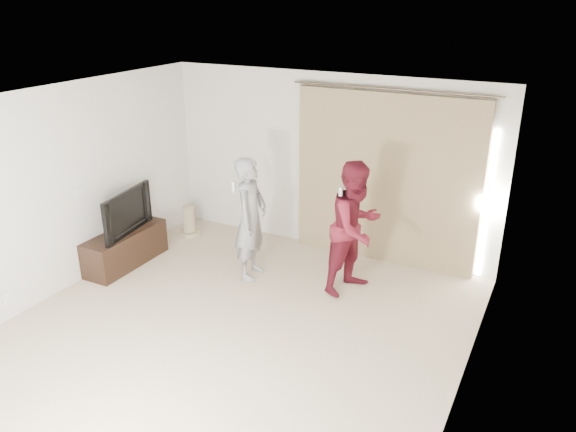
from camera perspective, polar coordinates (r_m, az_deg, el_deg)
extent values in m
plane|color=beige|center=(6.51, -6.12, -12.01)|extent=(5.50, 5.50, 0.00)
cube|color=silver|center=(8.18, 4.04, 5.34)|extent=(5.00, 0.04, 2.60)
cube|color=silver|center=(7.50, -22.80, 2.10)|extent=(0.04, 5.50, 2.60)
cube|color=white|center=(7.77, -20.44, 2.31)|extent=(0.02, 0.08, 0.12)
cube|color=white|center=(7.38, -26.82, -7.42)|extent=(0.02, 0.08, 0.12)
cube|color=silver|center=(5.51, -7.22, 11.07)|extent=(5.00, 5.50, 0.01)
cube|color=#9E8A60|center=(7.85, 9.87, 3.60)|extent=(2.60, 0.10, 2.40)
cylinder|color=brown|center=(7.57, 10.48, 12.55)|extent=(2.80, 0.03, 0.03)
cube|color=white|center=(7.68, 19.57, 1.02)|extent=(0.08, 0.04, 2.00)
cube|color=black|center=(8.26, -16.17, -3.14)|extent=(0.45, 1.29, 0.50)
imported|color=black|center=(8.05, -16.58, 0.45)|extent=(0.29, 1.07, 0.61)
cylinder|color=tan|center=(9.12, -9.92, -1.65)|extent=(0.35, 0.35, 0.06)
cylinder|color=tan|center=(9.03, -10.02, -0.28)|extent=(0.20, 0.20, 0.41)
imported|color=gray|center=(7.41, -3.79, -0.27)|extent=(0.48, 0.66, 1.67)
cube|color=white|center=(7.26, -5.51, 2.96)|extent=(0.04, 0.04, 0.14)
cube|color=white|center=(7.47, -4.58, 2.64)|extent=(0.05, 0.05, 0.09)
imported|color=maroon|center=(7.08, 6.91, -1.18)|extent=(0.91, 1.02, 1.73)
cube|color=white|center=(6.89, 5.39, 2.33)|extent=(0.04, 0.04, 0.14)
cube|color=white|center=(7.12, 6.02, 1.98)|extent=(0.05, 0.05, 0.09)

